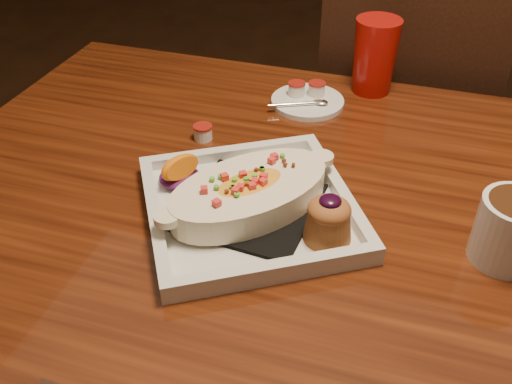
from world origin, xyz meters
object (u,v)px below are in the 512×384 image
(chair_far, at_px, (398,139))
(plate, at_px, (254,200))
(saucer, at_px, (306,99))
(red_tumbler, at_px, (375,56))
(table, at_px, (368,260))

(chair_far, distance_m, plate, 0.76)
(saucer, bearing_deg, chair_far, 60.90)
(chair_far, height_order, red_tumbler, chair_far)
(plate, bearing_deg, chair_far, 44.26)
(table, bearing_deg, red_tumbler, 99.70)
(red_tumbler, bearing_deg, table, -80.30)
(red_tumbler, bearing_deg, plate, -102.86)
(table, distance_m, red_tumbler, 0.44)
(chair_far, bearing_deg, saucer, 60.90)
(saucer, bearing_deg, red_tumbler, 39.91)
(chair_far, height_order, plate, chair_far)
(plate, distance_m, red_tumbler, 0.47)
(table, bearing_deg, plate, -160.52)
(table, relative_size, plate, 3.65)
(chair_far, height_order, saucer, chair_far)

